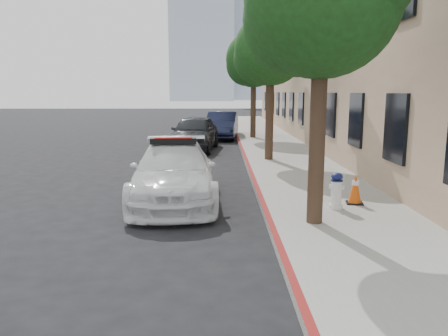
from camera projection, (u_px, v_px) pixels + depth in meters
ground at (175, 204)px, 10.40m from camera, size 120.00×120.00×0.00m
sidewalk at (274, 148)px, 20.26m from camera, size 3.20×50.00×0.15m
curb_strip at (241, 148)px, 20.25m from camera, size 0.12×50.00×0.15m
building at (365, 49)px, 24.39m from camera, size 8.00×36.00×10.00m
tower_right at (245, 30)px, 139.65m from camera, size 14.00×14.00×44.00m
tree_mid at (272, 48)px, 15.60m from camera, size 2.77×2.64×5.43m
tree_far at (254, 59)px, 23.44m from camera, size 3.10×3.00×5.81m
police_car at (174, 172)px, 10.60m from camera, size 2.31×4.98×1.56m
parked_car_mid at (194, 133)px, 19.82m from camera, size 2.35×4.84×1.59m
parked_car_far at (222, 125)px, 24.80m from camera, size 2.01×4.73×1.52m
fire_hydrant at (336, 191)px, 9.36m from camera, size 0.33×0.30×0.79m
traffic_cone at (355, 189)px, 9.77m from camera, size 0.42×0.42×0.70m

